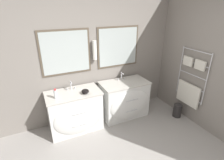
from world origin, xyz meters
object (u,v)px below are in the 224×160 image
object	(u,v)px
toiletry_bottle	(56,94)
waste_bin	(177,110)
vanity_left	(75,111)
amenity_bowl	(85,91)
vanity_right	(125,99)

from	to	relation	value
toiletry_bottle	waste_bin	size ratio (longest dim) A/B	0.62
vanity_left	waste_bin	bearing A→B (deg)	-14.02
amenity_bowl	toiletry_bottle	bearing A→B (deg)	175.35
waste_bin	amenity_bowl	bearing A→B (deg)	167.35
vanity_right	toiletry_bottle	distance (m)	1.45
amenity_bowl	waste_bin	size ratio (longest dim) A/B	0.47
vanity_left	vanity_right	bearing A→B (deg)	0.00
toiletry_bottle	amenity_bowl	bearing A→B (deg)	-4.65
toiletry_bottle	waste_bin	distance (m)	2.53
toiletry_bottle	vanity_right	bearing A→B (deg)	2.25
vanity_left	waste_bin	world-z (taller)	vanity_left
toiletry_bottle	amenity_bowl	world-z (taller)	toiletry_bottle
amenity_bowl	waste_bin	bearing A→B (deg)	-12.65
waste_bin	vanity_right	bearing A→B (deg)	152.94
amenity_bowl	waste_bin	world-z (taller)	amenity_bowl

